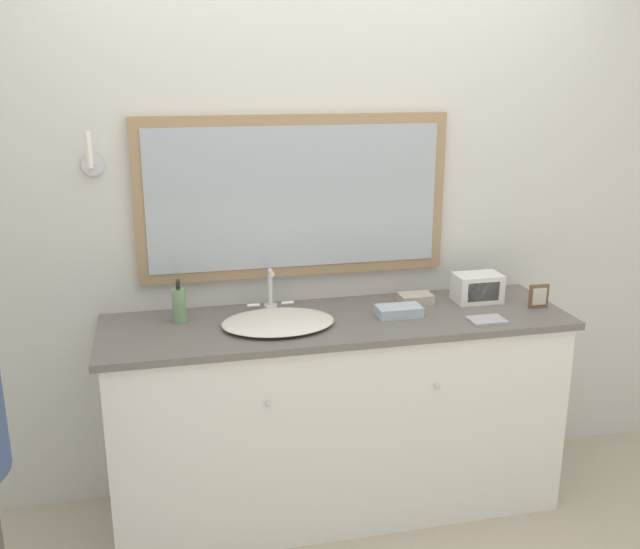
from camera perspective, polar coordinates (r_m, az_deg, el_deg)
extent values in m
plane|color=#B2A893|center=(3.18, 2.82, -20.86)|extent=(14.00, 14.00, 0.00)
cube|color=silver|center=(3.20, 0.11, 4.71)|extent=(8.00, 0.06, 2.55)
cube|color=#997A56|center=(3.11, -2.04, 6.22)|extent=(1.36, 0.04, 0.70)
cube|color=#9EA8B2|center=(3.09, -1.97, 6.16)|extent=(1.27, 0.01, 0.61)
cylinder|color=silver|center=(3.05, -17.73, 8.37)|extent=(0.09, 0.01, 0.09)
cylinder|color=silver|center=(3.00, -17.80, 8.25)|extent=(0.02, 0.10, 0.02)
cylinder|color=white|center=(2.95, -17.99, 9.46)|extent=(0.02, 0.02, 0.14)
cube|color=white|center=(3.20, 1.40, -11.37)|extent=(1.92, 0.53, 0.87)
cube|color=#66605B|center=(3.02, 1.45, -3.83)|extent=(1.98, 0.57, 0.03)
sphere|color=silver|center=(2.79, -4.15, -10.26)|extent=(0.02, 0.02, 0.02)
sphere|color=silver|center=(2.96, 9.37, -8.82)|extent=(0.02, 0.02, 0.02)
ellipsoid|color=silver|center=(2.93, -3.37, -3.80)|extent=(0.46, 0.35, 0.03)
cylinder|color=silver|center=(3.11, -3.97, -2.65)|extent=(0.06, 0.06, 0.03)
cylinder|color=silver|center=(3.08, -4.00, -1.03)|extent=(0.02, 0.02, 0.15)
cylinder|color=silver|center=(3.03, -3.93, 0.17)|extent=(0.02, 0.07, 0.02)
cylinder|color=white|center=(3.10, -5.35, -2.48)|extent=(0.06, 0.02, 0.02)
cylinder|color=white|center=(3.12, -2.61, -2.29)|extent=(0.05, 0.02, 0.02)
cylinder|color=#709966|center=(3.01, -11.21, -2.46)|extent=(0.06, 0.06, 0.14)
cylinder|color=black|center=(2.98, -11.30, -0.84)|extent=(0.02, 0.02, 0.04)
cube|color=black|center=(2.97, -11.31, -0.58)|extent=(0.02, 0.03, 0.01)
cube|color=white|center=(3.30, 12.47, -1.03)|extent=(0.21, 0.13, 0.13)
cube|color=black|center=(3.24, 12.94, -1.36)|extent=(0.15, 0.01, 0.09)
cube|color=brown|center=(3.28, 17.09, -1.67)|extent=(0.09, 0.01, 0.11)
cube|color=beige|center=(3.27, 17.15, -1.70)|extent=(0.07, 0.00, 0.08)
cube|color=#A8B7C6|center=(3.06, 6.33, -2.93)|extent=(0.19, 0.11, 0.04)
cube|color=#B7A899|center=(3.23, 7.64, -1.91)|extent=(0.15, 0.10, 0.04)
cube|color=#ADADB2|center=(3.07, 13.20, -3.56)|extent=(0.15, 0.11, 0.01)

